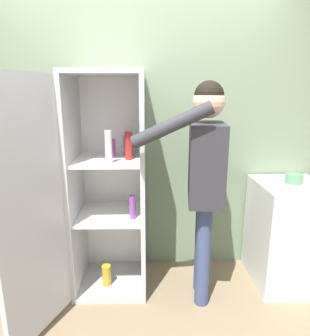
{
  "coord_description": "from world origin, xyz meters",
  "views": [
    {
      "loc": [
        0.07,
        -1.76,
        1.67
      ],
      "look_at": [
        0.13,
        0.63,
        1.06
      ],
      "focal_mm": 32.0,
      "sensor_mm": 36.0,
      "label": 1
    }
  ],
  "objects": [
    {
      "name": "person",
      "position": [
        0.5,
        0.42,
        1.11
      ],
      "size": [
        0.71,
        0.59,
        1.75
      ],
      "color": "#384770",
      "rests_on": "ground_plane"
    },
    {
      "name": "refrigerator",
      "position": [
        -0.35,
        0.55,
        0.91
      ],
      "size": [
        0.87,
        1.16,
        1.82
      ],
      "color": "#B7BABC",
      "rests_on": "ground_plane"
    },
    {
      "name": "bowl",
      "position": [
        1.31,
        0.64,
        0.96
      ],
      "size": [
        0.15,
        0.15,
        0.08
      ],
      "color": "#517F5B",
      "rests_on": "counter"
    },
    {
      "name": "wall_back",
      "position": [
        0.0,
        0.98,
        1.27
      ],
      "size": [
        7.0,
        0.06,
        2.55
      ],
      "color": "gray",
      "rests_on": "ground_plane"
    },
    {
      "name": "counter",
      "position": [
        1.29,
        0.62,
        0.46
      ],
      "size": [
        0.56,
        0.62,
        0.92
      ],
      "color": "white",
      "rests_on": "ground_plane"
    },
    {
      "name": "ground_plane",
      "position": [
        0.0,
        0.0,
        0.0
      ],
      "size": [
        12.0,
        12.0,
        0.0
      ],
      "primitive_type": "plane",
      "color": "#7A664C"
    }
  ]
}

